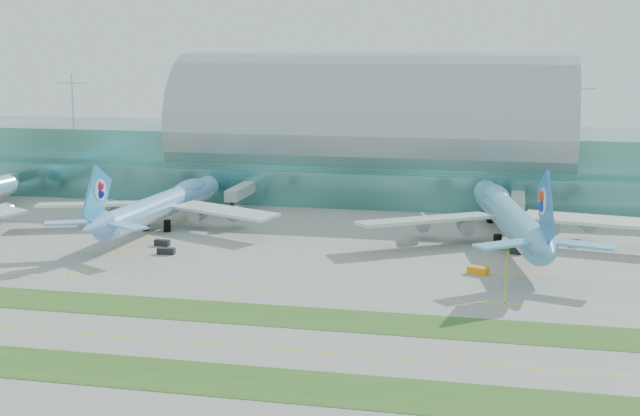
# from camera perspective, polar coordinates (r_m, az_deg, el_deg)

# --- Properties ---
(ground) EXTENTS (700.00, 700.00, 0.00)m
(ground) POSITION_cam_1_polar(r_m,az_deg,el_deg) (152.73, -4.52, -7.02)
(ground) COLOR gray
(ground) RESTS_ON ground
(terminal) EXTENTS (340.00, 69.10, 36.00)m
(terminal) POSITION_cam_1_polar(r_m,az_deg,el_deg) (273.19, 3.37, 3.84)
(terminal) COLOR #3D7A75
(terminal) RESTS_ON ground
(grass_strip_near) EXTENTS (420.00, 12.00, 0.08)m
(grass_strip_near) POSITION_cam_1_polar(r_m,az_deg,el_deg) (127.74, -8.25, -10.66)
(grass_strip_near) COLOR #2D591E
(grass_strip_near) RESTS_ON ground
(grass_strip_far) EXTENTS (420.00, 12.00, 0.08)m
(grass_strip_far) POSITION_cam_1_polar(r_m,az_deg,el_deg) (154.54, -4.30, -6.79)
(grass_strip_far) COLOR #2D591E
(grass_strip_far) RESTS_ON ground
(taxiline_b) EXTENTS (420.00, 0.35, 0.01)m
(taxiline_b) POSITION_cam_1_polar(r_m,az_deg,el_deg) (140.09, -6.21, -8.69)
(taxiline_b) COLOR yellow
(taxiline_b) RESTS_ON ground
(taxiline_c) EXTENTS (420.00, 0.35, 0.01)m
(taxiline_c) POSITION_cam_1_polar(r_m,az_deg,el_deg) (169.28, -2.73, -5.24)
(taxiline_c) COLOR yellow
(taxiline_c) RESTS_ON ground
(taxiline_d) EXTENTS (420.00, 0.35, 0.01)m
(taxiline_d) POSITION_cam_1_polar(r_m,az_deg,el_deg) (189.87, -0.98, -3.48)
(taxiline_d) COLOR yellow
(taxiline_d) RESTS_ON ground
(airliner_b) EXTENTS (64.97, 73.80, 20.31)m
(airliner_b) POSITION_cam_1_polar(r_m,az_deg,el_deg) (227.13, -10.01, 0.30)
(airliner_b) COLOR #70B0F7
(airliner_b) RESTS_ON ground
(airliner_c) EXTENTS (70.66, 81.21, 22.49)m
(airliner_c) POSITION_cam_1_polar(r_m,az_deg,el_deg) (209.87, 12.00, -0.42)
(airliner_c) COLOR #62B1D9
(airliner_c) RESTS_ON ground
(gse_c) EXTENTS (3.57, 1.75, 1.44)m
(gse_c) POSITION_cam_1_polar(r_m,az_deg,el_deg) (207.88, -10.07, -2.20)
(gse_c) COLOR black
(gse_c) RESTS_ON ground
(gse_d) EXTENTS (3.91, 1.93, 1.41)m
(gse_d) POSITION_cam_1_polar(r_m,az_deg,el_deg) (199.64, -9.82, -2.73)
(gse_d) COLOR black
(gse_d) RESTS_ON ground
(gse_e) EXTENTS (4.54, 3.38, 1.48)m
(gse_e) POSITION_cam_1_polar(r_m,az_deg,el_deg) (182.95, 10.09, -3.95)
(gse_e) COLOR orange
(gse_e) RESTS_ON ground
(gse_f) EXTENTS (2.99, 2.05, 1.43)m
(gse_f) POSITION_cam_1_polar(r_m,az_deg,el_deg) (201.74, 12.47, -2.68)
(gse_f) COLOR black
(gse_f) RESTS_ON ground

